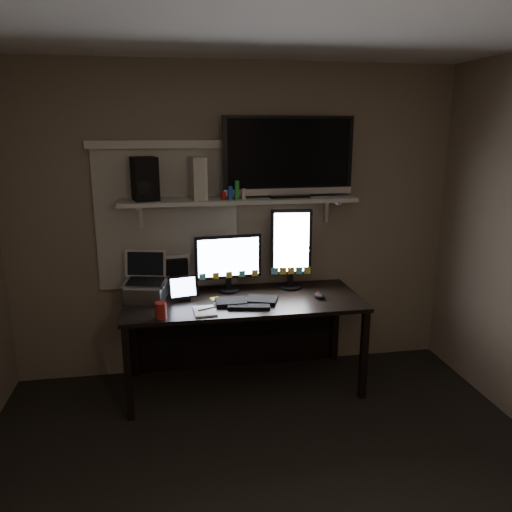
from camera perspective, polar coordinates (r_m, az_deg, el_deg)
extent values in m
plane|color=silver|center=(2.27, 4.15, 27.14)|extent=(3.60, 3.60, 0.00)
plane|color=#706350|center=(4.06, -2.26, 3.75)|extent=(3.60, 0.00, 3.60)
cube|color=#B2AD9F|center=(4.00, -10.10, 4.11)|extent=(1.10, 0.02, 1.10)
cube|color=black|center=(3.84, -1.44, -5.16)|extent=(1.80, 0.75, 0.03)
cube|color=black|center=(4.30, -2.11, -8.19)|extent=(1.80, 0.02, 0.70)
cube|color=black|center=(3.65, -14.42, -12.92)|extent=(0.05, 0.05, 0.70)
cube|color=black|center=(3.89, 12.22, -11.03)|extent=(0.05, 0.05, 0.70)
cube|color=black|center=(4.26, -13.75, -8.82)|extent=(0.05, 0.05, 0.70)
cube|color=black|center=(4.46, 9.03, -7.47)|extent=(0.05, 0.05, 0.70)
cube|color=#ADAEA9|center=(3.85, -1.95, 6.42)|extent=(1.80, 0.35, 0.03)
cube|color=black|center=(3.95, -3.18, -0.81)|extent=(0.53, 0.10, 0.47)
cube|color=black|center=(4.01, 4.02, 0.85)|extent=(0.33, 0.09, 0.66)
cube|color=black|center=(3.75, -1.11, -5.16)|extent=(0.49, 0.26, 0.03)
ellipsoid|color=black|center=(3.87, 7.28, -4.53)|extent=(0.09, 0.12, 0.04)
cube|color=silver|center=(3.59, -5.88, -6.29)|extent=(0.17, 0.22, 0.01)
cube|color=black|center=(3.81, -8.32, -3.66)|extent=(0.24, 0.13, 0.20)
cube|color=black|center=(4.06, -9.39, -1.93)|extent=(0.23, 0.12, 0.28)
cube|color=silver|center=(3.84, -12.53, -2.45)|extent=(0.37, 0.33, 0.36)
cylinder|color=maroon|center=(3.50, -10.84, -6.13)|extent=(0.08, 0.08, 0.11)
cube|color=black|center=(3.90, 3.74, 11.23)|extent=(1.03, 0.23, 0.61)
cube|color=#BCB6AA|center=(3.82, -6.62, 8.85)|extent=(0.12, 0.27, 0.31)
cube|color=black|center=(3.80, -12.60, 8.61)|extent=(0.22, 0.25, 0.32)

